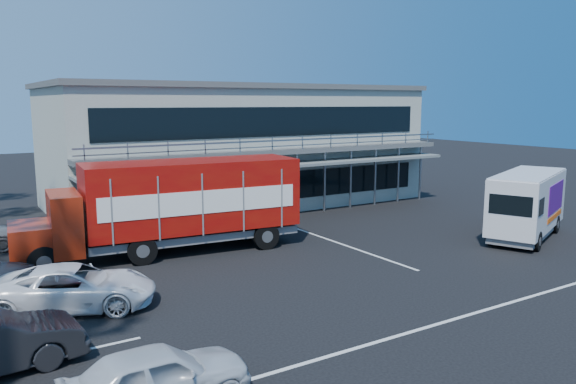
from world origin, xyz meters
TOP-DOWN VIEW (x-y plane):
  - ground at (0.00, 0.00)m, footprint 120.00×120.00m
  - building at (3.00, 14.94)m, footprint 22.40×12.00m
  - red_truck at (-4.78, 5.34)m, footprint 11.63×3.75m
  - white_van at (9.99, -0.87)m, footprint 6.59×4.38m
  - parked_car_a at (-9.50, -6.00)m, footprint 3.95×1.65m
  - parked_car_c at (-9.77, 0.80)m, footprint 5.37×3.96m

SIDE VIEW (x-z plane):
  - ground at x=0.00m, z-range 0.00..0.00m
  - parked_car_a at x=-9.50m, z-range 0.00..1.33m
  - parked_car_c at x=-9.77m, z-range 0.00..1.36m
  - white_van at x=9.99m, z-range 0.09..3.14m
  - red_truck at x=-4.78m, z-range 0.19..4.04m
  - building at x=3.00m, z-range 0.01..7.31m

